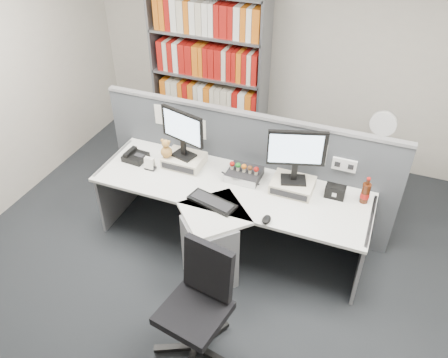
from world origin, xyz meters
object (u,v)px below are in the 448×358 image
at_px(filing_cabinet, 371,176).
at_px(office_chair, 199,302).
at_px(monitor_right, 296,152).
at_px(cola_bottle, 365,193).
at_px(desk, 222,222).
at_px(monitor_left, 182,130).
at_px(desk_calendar, 150,164).
at_px(desktop_pc, 244,174).
at_px(shelving_unit, 210,77).
at_px(mouse, 266,220).
at_px(desk_fan, 383,126).
at_px(speaker, 335,192).
at_px(desk_phone, 135,156).
at_px(keyboard, 212,202).

xyz_separation_m(filing_cabinet, office_chair, (-1.00, -2.35, 0.17)).
xyz_separation_m(monitor_right, cola_bottle, (0.64, 0.06, -0.31)).
bearing_deg(desk, monitor_left, 145.23).
bearing_deg(desk_calendar, desktop_pc, 12.47).
bearing_deg(shelving_unit, desk_calendar, -87.61).
height_order(mouse, filing_cabinet, mouse).
distance_m(desk_calendar, desk_fan, 2.37).
xyz_separation_m(monitor_left, speaker, (1.48, 0.04, -0.33)).
bearing_deg(filing_cabinet, monitor_right, -122.74).
distance_m(desk_calendar, office_chair, 1.56).
height_order(desk_phone, desk_calendar, desk_calendar).
height_order(desktop_pc, office_chair, office_chair).
distance_m(keyboard, office_chair, 0.95).
bearing_deg(desk_calendar, desk, -12.94).
xyz_separation_m(monitor_right, filing_cabinet, (0.65, 1.02, -0.78)).
distance_m(mouse, speaker, 0.72).
bearing_deg(office_chair, desk_phone, 135.40).
distance_m(monitor_right, shelving_unit, 2.06).
xyz_separation_m(desk_phone, filing_cabinet, (2.25, 1.12, -0.41)).
bearing_deg(monitor_right, desktop_pc, 179.08).
height_order(mouse, desk_phone, desk_phone).
bearing_deg(filing_cabinet, monitor_left, -149.89).
relative_size(desk_phone, speaker, 1.29).
relative_size(monitor_right, speaker, 2.94).
relative_size(mouse, desk_calendar, 0.90).
height_order(monitor_left, keyboard, monitor_left).
height_order(desktop_pc, filing_cabinet, desktop_pc).
bearing_deg(desk_phone, shelving_unit, 84.47).
relative_size(desk_fan, office_chair, 0.46).
relative_size(monitor_right, keyboard, 1.10).
height_order(shelving_unit, filing_cabinet, shelving_unit).
distance_m(cola_bottle, desk_fan, 0.97).
bearing_deg(monitor_right, desk_phone, -176.27).
bearing_deg(monitor_left, mouse, -26.64).
relative_size(desktop_pc, filing_cabinet, 0.44).
bearing_deg(monitor_right, desk_calendar, -172.03).
bearing_deg(desk_fan, speaker, -105.46).
bearing_deg(filing_cabinet, keyboard, -130.73).
xyz_separation_m(keyboard, speaker, (0.99, 0.49, 0.04)).
distance_m(mouse, desk_calendar, 1.32).
bearing_deg(mouse, keyboard, 174.23).
distance_m(monitor_right, desk_fan, 1.22).
bearing_deg(desk_phone, mouse, -14.92).
distance_m(monitor_right, filing_cabinet, 1.44).
bearing_deg(desktop_pc, speaker, 2.00).
bearing_deg(monitor_left, desk_phone, -168.24).
bearing_deg(desk_fan, cola_bottle, -91.00).
bearing_deg(mouse, shelving_unit, 124.53).
height_order(cola_bottle, office_chair, office_chair).
relative_size(monitor_left, desktop_pc, 1.58).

